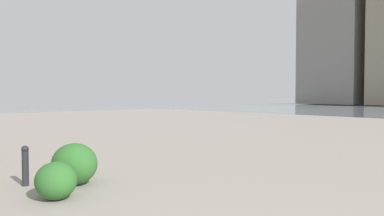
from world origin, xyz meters
name	(u,v)px	position (x,y,z in m)	size (l,w,h in m)	color
building_highrise	(341,22)	(32.62, -68.71, 16.40)	(11.47, 14.14, 34.87)	gray
bollard_near	(25,165)	(6.65, -0.65, 0.39)	(0.13, 0.13, 0.75)	#232328
shrub_low	(74,164)	(6.12, -1.37, 0.39)	(0.92, 0.83, 0.78)	#2D6628
shrub_round	(56,181)	(5.39, -0.73, 0.31)	(0.72, 0.65, 0.61)	#2D6628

